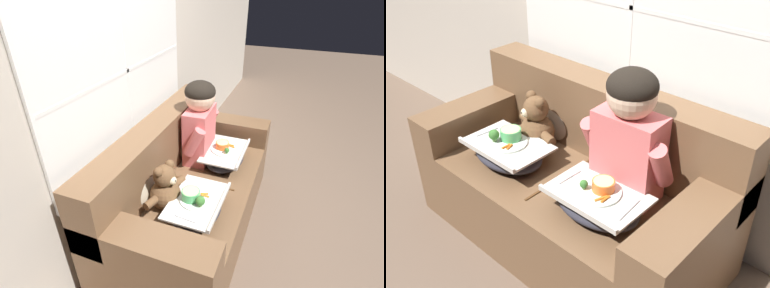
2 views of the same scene
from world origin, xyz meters
TOP-DOWN VIEW (x-y plane):
  - ground_plane at (0.00, 0.00)m, footprint 14.00×14.00m
  - wall_back_with_window at (0.00, 0.54)m, footprint 8.00×0.08m
  - couch at (0.00, 0.06)m, footprint 1.74×0.84m
  - throw_pillow_behind_child at (0.33, 0.24)m, footprint 0.34×0.16m
  - throw_pillow_behind_teddy at (-0.33, 0.24)m, footprint 0.33×0.16m
  - child_figure at (0.33, 0.08)m, footprint 0.48×0.24m
  - teddy_bear at (-0.33, 0.08)m, footprint 0.37×0.27m
  - lap_tray_child at (0.33, -0.14)m, footprint 0.47×0.32m
  - lap_tray_teddy at (-0.33, -0.14)m, footprint 0.47×0.32m

SIDE VIEW (x-z plane):
  - ground_plane at x=0.00m, z-range 0.00..0.00m
  - couch at x=0.00m, z-range -0.11..0.78m
  - lap_tray_child at x=0.33m, z-range 0.43..0.61m
  - lap_tray_teddy at x=-0.33m, z-range 0.42..0.63m
  - teddy_bear at x=-0.33m, z-range 0.43..0.77m
  - throw_pillow_behind_child at x=0.33m, z-range 0.44..0.79m
  - throw_pillow_behind_teddy at x=-0.33m, z-range 0.45..0.79m
  - child_figure at x=0.33m, z-range 0.49..1.16m
  - wall_back_with_window at x=0.00m, z-range 0.00..2.60m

